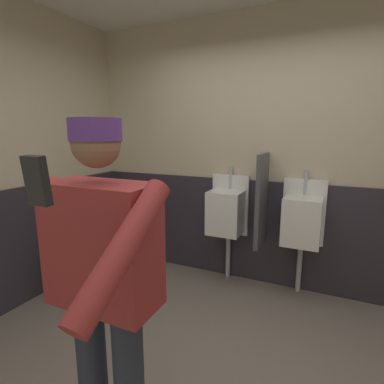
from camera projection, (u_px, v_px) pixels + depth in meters
The scene contains 8 objects.
wall_back at pixel (270, 153), 3.08m from camera, with size 4.59×0.12×2.77m, color beige.
wainscot_band_back at pixel (265, 233), 3.17m from camera, with size 3.99×0.03×1.10m, color #2D2833.
urinal_left at pixel (227, 211), 3.16m from camera, with size 0.40×0.34×1.24m.
urinal_middle at pixel (302, 220), 2.85m from camera, with size 0.40×0.34×1.24m.
privacy_divider_panel at pixel (262, 200), 2.91m from camera, with size 0.04×0.40×0.90m, color #4C4C51.
person at pixel (103, 276), 1.32m from camera, with size 0.71×0.60×1.65m.
cell_phone at pixel (37, 181), 0.65m from camera, with size 0.06×0.02×0.11m, color black.
trash_bin at pixel (76, 264), 3.03m from camera, with size 0.32×0.32×0.59m, color #38383D.
Camera 1 is at (0.57, -1.49, 1.59)m, focal length 28.09 mm.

